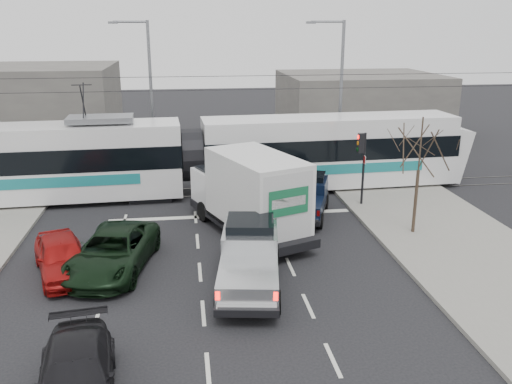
{
  "coord_description": "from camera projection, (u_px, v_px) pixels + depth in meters",
  "views": [
    {
      "loc": [
        -2.07,
        -18.33,
        8.75
      ],
      "look_at": [
        0.91,
        3.87,
        1.8
      ],
      "focal_mm": 38.0,
      "sensor_mm": 36.0,
      "label": 1
    }
  ],
  "objects": [
    {
      "name": "box_truck",
      "position": [
        250.0,
        194.0,
        23.14
      ],
      "size": [
        4.96,
        7.67,
        3.63
      ],
      "rotation": [
        0.0,
        0.0,
        0.37
      ],
      "color": "black",
      "rests_on": "ground"
    },
    {
      "name": "red_car",
      "position": [
        62.0,
        256.0,
        19.59
      ],
      "size": [
        2.97,
        4.55,
        1.44
      ],
      "primitive_type": "imported",
      "rotation": [
        0.0,
        0.0,
        0.33
      ],
      "color": "#9A0F0E",
      "rests_on": "ground"
    },
    {
      "name": "building_right",
      "position": [
        359.0,
        105.0,
        43.71
      ],
      "size": [
        12.0,
        10.0,
        5.0
      ],
      "primitive_type": "cube",
      "color": "slate",
      "rests_on": "ground"
    },
    {
      "name": "navy_pickup",
      "position": [
        308.0,
        196.0,
        25.74
      ],
      "size": [
        3.04,
        4.76,
        1.89
      ],
      "rotation": [
        0.0,
        0.0,
        -0.34
      ],
      "color": "black",
      "rests_on": "ground"
    },
    {
      "name": "sidewalk_right",
      "position": [
        472.0,
        254.0,
        21.33
      ],
      "size": [
        6.0,
        60.0,
        0.15
      ],
      "primitive_type": "cube",
      "color": "gray",
      "rests_on": "ground"
    },
    {
      "name": "silver_pickup",
      "position": [
        250.0,
        255.0,
        18.94
      ],
      "size": [
        2.81,
        5.97,
        2.08
      ],
      "rotation": [
        0.0,
        0.0,
        -0.15
      ],
      "color": "black",
      "rests_on": "ground"
    },
    {
      "name": "dark_car",
      "position": [
        76.0,
        377.0,
        12.98
      ],
      "size": [
        2.37,
        4.71,
        1.31
      ],
      "primitive_type": "imported",
      "rotation": [
        0.0,
        0.0,
        0.12
      ],
      "color": "black",
      "rests_on": "ground"
    },
    {
      "name": "bare_tree",
      "position": [
        420.0,
        149.0,
        22.41
      ],
      "size": [
        2.4,
        2.4,
        5.0
      ],
      "color": "#47382B",
      "rests_on": "ground"
    },
    {
      "name": "street_lamp_far",
      "position": [
        148.0,
        86.0,
        33.3
      ],
      "size": [
        2.38,
        0.25,
        9.0
      ],
      "color": "slate",
      "rests_on": "ground"
    },
    {
      "name": "street_lamp_near",
      "position": [
        338.0,
        87.0,
        32.87
      ],
      "size": [
        2.38,
        0.25,
        9.0
      ],
      "color": "slate",
      "rests_on": "ground"
    },
    {
      "name": "tram",
      "position": [
        191.0,
        156.0,
        28.53
      ],
      "size": [
        29.05,
        4.17,
        5.91
      ],
      "rotation": [
        0.0,
        0.0,
        0.04
      ],
      "color": "white",
      "rests_on": "ground"
    },
    {
      "name": "rails",
      "position": [
        225.0,
        191.0,
        29.67
      ],
      "size": [
        60.0,
        1.6,
        0.03
      ],
      "primitive_type": "cube",
      "color": "#33302D",
      "rests_on": "ground"
    },
    {
      "name": "traffic_signal",
      "position": [
        362.0,
        153.0,
        26.37
      ],
      "size": [
        0.44,
        0.44,
        3.6
      ],
      "color": "black",
      "rests_on": "ground"
    },
    {
      "name": "green_car",
      "position": [
        113.0,
        251.0,
        19.96
      ],
      "size": [
        3.49,
        5.74,
        1.49
      ],
      "primitive_type": "imported",
      "rotation": [
        0.0,
        0.0,
        -0.2
      ],
      "color": "black",
      "rests_on": "ground"
    },
    {
      "name": "ground",
      "position": [
        246.0,
        269.0,
        20.2
      ],
      "size": [
        120.0,
        120.0,
        0.0
      ],
      "primitive_type": "plane",
      "color": "black",
      "rests_on": "ground"
    },
    {
      "name": "catenary",
      "position": [
        223.0,
        121.0,
        28.52
      ],
      "size": [
        60.0,
        0.2,
        7.0
      ],
      "color": "black",
      "rests_on": "ground"
    },
    {
      "name": "building_left",
      "position": [
        14.0,
        109.0,
        38.36
      ],
      "size": [
        14.0,
        10.0,
        6.0
      ],
      "primitive_type": "cube",
      "color": "slate",
      "rests_on": "ground"
    }
  ]
}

